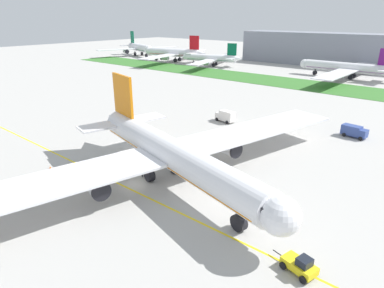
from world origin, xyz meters
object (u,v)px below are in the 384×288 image
object	(u,v)px
ground_crew_marshaller_front	(142,172)
parked_airliner_far_left	(139,48)
service_truck_baggage_loader	(354,131)
service_truck_catering_van	(225,116)
parked_airliner_far_outer	(348,68)
ground_crew_wingwalker_port	(229,178)
pushback_tug	(300,265)
traffic_cone_near_nose	(50,167)
parked_airliner_far_right	(212,58)
parked_airliner_far_centre	(174,53)
airliner_foreground	(170,153)

from	to	relation	value
ground_crew_marshaller_front	parked_airliner_far_left	size ratio (longest dim) A/B	0.03
service_truck_baggage_loader	service_truck_catering_van	distance (m)	31.55
service_truck_catering_van	parked_airliner_far_outer	xyz separation A→B (m)	(4.22, 91.36, 3.12)
parked_airliner_far_outer	ground_crew_wingwalker_port	bearing A→B (deg)	-82.18
ground_crew_wingwalker_port	service_truck_catering_van	world-z (taller)	service_truck_catering_van
pushback_tug	ground_crew_wingwalker_port	distance (m)	22.03
ground_crew_wingwalker_port	traffic_cone_near_nose	bearing A→B (deg)	-150.24
pushback_tug	ground_crew_wingwalker_port	size ratio (longest dim) A/B	3.67
pushback_tug	parked_airliner_far_right	size ratio (longest dim) A/B	0.10
pushback_tug	service_truck_catering_van	bearing A→B (deg)	133.01
ground_crew_marshaller_front	traffic_cone_near_nose	bearing A→B (deg)	-151.59
pushback_tug	parked_airliner_far_outer	world-z (taller)	parked_airliner_far_outer
pushback_tug	service_truck_baggage_loader	distance (m)	51.63
ground_crew_wingwalker_port	service_truck_catering_van	distance (m)	35.44
pushback_tug	ground_crew_marshaller_front	world-z (taller)	pushback_tug
ground_crew_marshaller_front	parked_airliner_far_centre	distance (m)	160.49
airliner_foreground	traffic_cone_near_nose	bearing A→B (deg)	-154.05
airliner_foreground	parked_airliner_far_right	distance (m)	143.64
parked_airliner_far_left	traffic_cone_near_nose	bearing A→B (deg)	-46.64
traffic_cone_near_nose	parked_airliner_far_centre	bearing A→B (deg)	124.29
parked_airliner_far_left	parked_airliner_far_right	bearing A→B (deg)	-6.82
ground_crew_wingwalker_port	service_truck_baggage_loader	size ratio (longest dim) A/B	0.26
ground_crew_marshaller_front	service_truck_catering_van	bearing A→B (deg)	101.69
service_truck_catering_van	traffic_cone_near_nose	bearing A→B (deg)	-100.53
ground_crew_marshaller_front	traffic_cone_near_nose	xyz separation A→B (m)	(-16.04, -8.68, -0.70)
parked_airliner_far_outer	parked_airliner_far_right	bearing A→B (deg)	-174.13
traffic_cone_near_nose	service_truck_baggage_loader	xyz separation A→B (m)	(38.55, 54.85, 1.22)
airliner_foreground	service_truck_catering_van	world-z (taller)	airliner_foreground
service_truck_catering_van	parked_airliner_far_left	distance (m)	166.74
service_truck_baggage_loader	parked_airliner_far_right	world-z (taller)	parked_airliner_far_right
service_truck_catering_van	parked_airliner_far_right	world-z (taller)	parked_airliner_far_right
service_truck_catering_van	parked_airliner_far_left	xyz separation A→B (m)	(-138.68, 92.50, 3.90)
airliner_foreground	parked_airliner_far_right	size ratio (longest dim) A/B	1.44
ground_crew_wingwalker_port	traffic_cone_near_nose	size ratio (longest dim) A/B	2.69
airliner_foreground	parked_airliner_far_right	xyz separation A→B (m)	(-80.40, 119.03, -1.12)
parked_airliner_far_centre	parked_airliner_far_outer	size ratio (longest dim) A/B	0.95
service_truck_baggage_loader	parked_airliner_far_centre	world-z (taller)	parked_airliner_far_centre
pushback_tug	parked_airliner_far_right	distance (m)	164.42
airliner_foreground	parked_airliner_far_outer	size ratio (longest dim) A/B	1.13
airliner_foreground	service_truck_catering_van	size ratio (longest dim) A/B	13.93
airliner_foreground	parked_airliner_far_centre	bearing A→B (deg)	132.58
service_truck_baggage_loader	parked_airliner_far_outer	size ratio (longest dim) A/B	0.08
parked_airliner_far_left	parked_airliner_far_centre	xyz separation A→B (m)	(41.50, -7.75, -0.17)
pushback_tug	parked_airliner_far_right	xyz separation A→B (m)	(-106.22, 125.46, 3.35)
ground_crew_marshaller_front	parked_airliner_far_centre	world-z (taller)	parked_airliner_far_centre
ground_crew_marshaller_front	parked_airliner_far_right	world-z (taller)	parked_airliner_far_right
ground_crew_marshaller_front	service_truck_catering_van	distance (m)	37.53
service_truck_catering_van	parked_airliner_far_right	xyz separation A→B (m)	(-67.52, 83.98, 2.70)
service_truck_catering_van	parked_airliner_far_centre	distance (m)	129.00
airliner_foreground	pushback_tug	xyz separation A→B (m)	(25.82, -6.43, -4.47)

